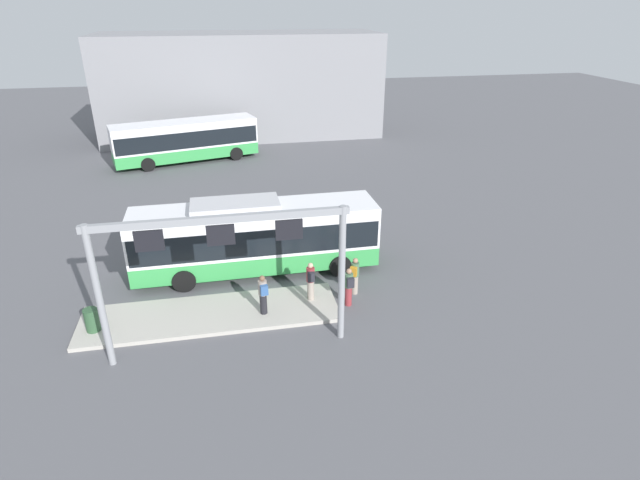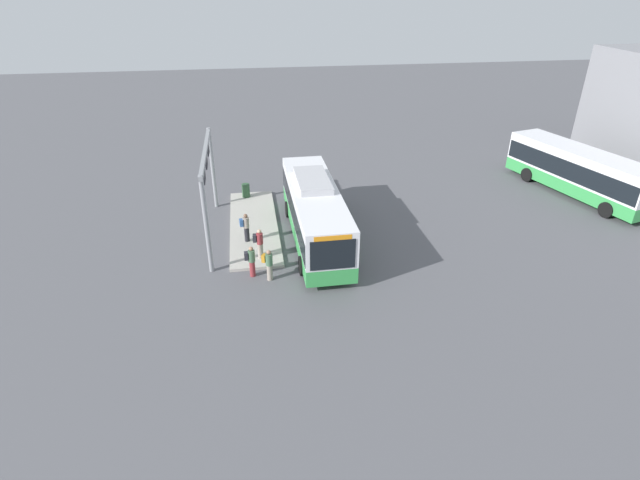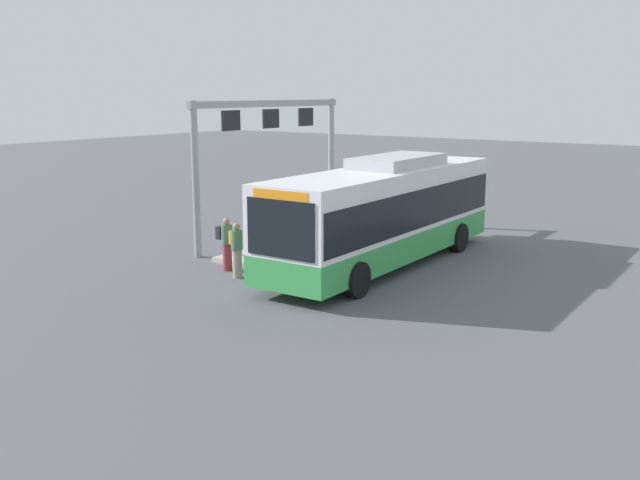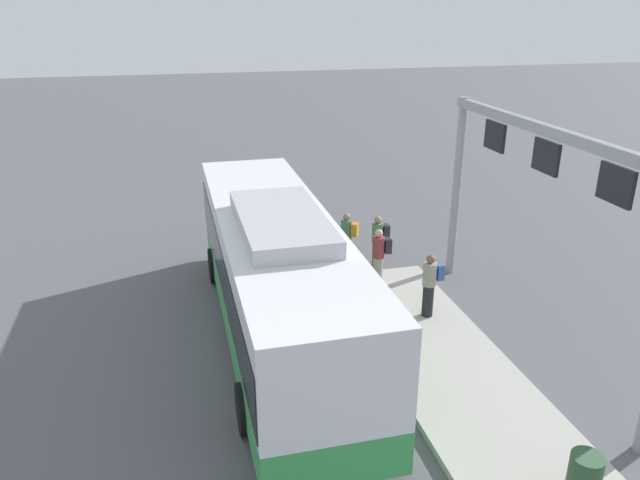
% 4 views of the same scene
% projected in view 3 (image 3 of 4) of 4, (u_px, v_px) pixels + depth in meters
% --- Properties ---
extents(ground_plane, '(120.00, 120.00, 0.00)m').
position_uv_depth(ground_plane, '(383.00, 265.00, 22.66)').
color(ground_plane, '#56565B').
extents(platform_curb, '(10.00, 2.80, 0.16)m').
position_uv_depth(platform_curb, '(332.00, 239.00, 26.24)').
color(platform_curb, '#B2ADA3').
rests_on(platform_curb, ground).
extents(bus_main, '(10.89, 2.76, 3.46)m').
position_uv_depth(bus_main, '(385.00, 210.00, 22.29)').
color(bus_main, green).
rests_on(bus_main, ground).
extents(person_boarding, '(0.34, 0.52, 1.67)m').
position_uv_depth(person_boarding, '(226.00, 242.00, 21.80)').
color(person_boarding, maroon).
rests_on(person_boarding, ground).
extents(person_waiting_near, '(0.37, 0.54, 1.67)m').
position_uv_depth(person_waiting_near, '(268.00, 232.00, 22.69)').
color(person_waiting_near, gray).
rests_on(person_waiting_near, platform_curb).
extents(person_waiting_mid, '(0.53, 0.61, 1.67)m').
position_uv_depth(person_waiting_mid, '(237.00, 248.00, 20.96)').
color(person_waiting_mid, gray).
rests_on(person_waiting_mid, ground).
extents(person_waiting_far, '(0.39, 0.56, 1.67)m').
position_uv_depth(person_waiting_far, '(289.00, 220.00, 24.65)').
color(person_waiting_far, black).
rests_on(person_waiting_far, platform_curb).
extents(platform_sign_gantry, '(8.43, 0.24, 5.20)m').
position_uv_depth(platform_sign_gantry, '(271.00, 140.00, 26.23)').
color(platform_sign_gantry, gray).
rests_on(platform_sign_gantry, ground).
extents(trash_bin, '(0.52, 0.52, 0.90)m').
position_uv_depth(trash_bin, '(382.00, 209.00, 29.78)').
color(trash_bin, '#2D5133').
rests_on(trash_bin, platform_curb).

